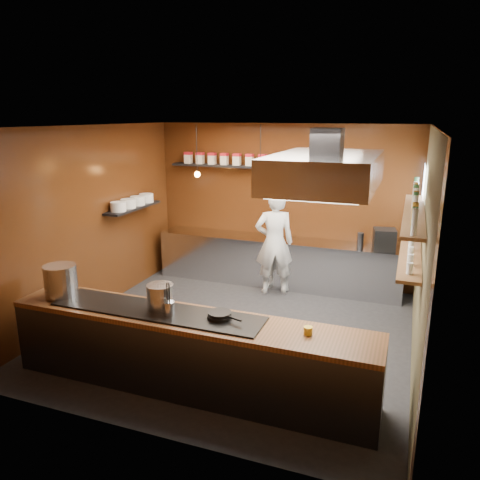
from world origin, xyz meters
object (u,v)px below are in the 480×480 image
at_px(stockpot_small, 160,297).
at_px(espresso_machine, 384,239).
at_px(stockpot_large, 61,280).
at_px(extractor_hood, 326,171).
at_px(chef, 274,243).

bearing_deg(stockpot_small, espresso_machine, 57.94).
bearing_deg(espresso_machine, stockpot_large, -144.41).
distance_m(stockpot_large, stockpot_small, 1.39).
bearing_deg(extractor_hood, stockpot_large, -158.60).
bearing_deg(espresso_machine, chef, -178.17).
height_order(stockpot_large, espresso_machine, stockpot_large).
distance_m(extractor_hood, chef, 2.92).
relative_size(extractor_hood, espresso_machine, 5.51).
relative_size(stockpot_small, chef, 0.17).
xyz_separation_m(espresso_machine, chef, (-1.85, -0.38, -0.14)).
bearing_deg(espresso_machine, extractor_hood, -113.52).
relative_size(extractor_hood, stockpot_large, 4.95).
relative_size(extractor_hood, stockpot_small, 6.29).
bearing_deg(stockpot_large, chef, 61.26).
height_order(extractor_hood, stockpot_small, extractor_hood).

